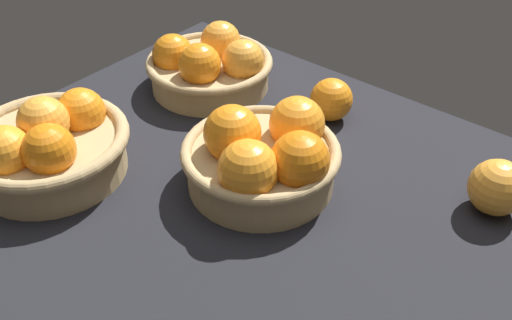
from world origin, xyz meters
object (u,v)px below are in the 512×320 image
at_px(basket_center, 264,157).
at_px(basket_far_left, 210,66).
at_px(basket_near_left, 47,146).
at_px(loose_orange_back_gap, 497,187).
at_px(loose_orange_front_gap, 330,99).

distance_m(basket_center, basket_far_left, 0.29).
relative_size(basket_center, basket_near_left, 0.94).
xyz_separation_m(basket_center, loose_orange_back_gap, (0.27, 0.16, -0.01)).
distance_m(basket_center, basket_near_left, 0.31).
bearing_deg(loose_orange_back_gap, basket_near_left, -147.82).
bearing_deg(loose_orange_front_gap, basket_far_left, -166.31).
height_order(basket_center, basket_far_left, basket_center).
xyz_separation_m(basket_far_left, loose_orange_back_gap, (0.51, 0.01, -0.00)).
relative_size(basket_far_left, loose_orange_front_gap, 3.17).
distance_m(basket_far_left, loose_orange_front_gap, 0.22).
relative_size(basket_center, loose_orange_back_gap, 2.91).
height_order(loose_orange_front_gap, loose_orange_back_gap, loose_orange_back_gap).
height_order(basket_near_left, loose_orange_back_gap, basket_near_left).
xyz_separation_m(basket_far_left, loose_orange_front_gap, (0.22, 0.05, -0.01)).
bearing_deg(basket_near_left, basket_center, 33.96).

